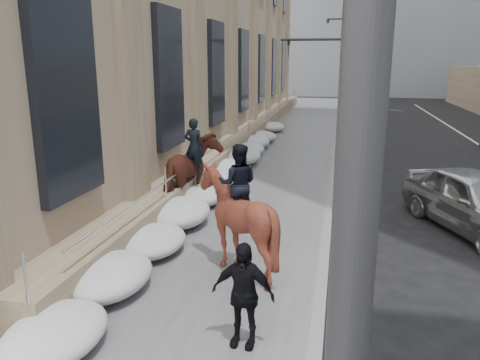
# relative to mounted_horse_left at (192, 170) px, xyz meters

# --- Properties ---
(ground) EXTENTS (140.00, 140.00, 0.00)m
(ground) POSITION_rel_mounted_horse_left_xyz_m (1.59, -5.71, -1.28)
(ground) COLOR black
(ground) RESTS_ON ground
(sidewalk) EXTENTS (5.00, 80.00, 0.12)m
(sidewalk) POSITION_rel_mounted_horse_left_xyz_m (1.59, 4.29, -1.22)
(sidewalk) COLOR #4C4C4F
(sidewalk) RESTS_ON ground
(curb) EXTENTS (0.24, 80.00, 0.12)m
(curb) POSITION_rel_mounted_horse_left_xyz_m (4.21, 4.29, -1.22)
(curb) COLOR slate
(curb) RESTS_ON ground
(bg_building_far) EXTENTS (24.00, 12.00, 20.00)m
(bg_building_far) POSITION_rel_mounted_horse_left_xyz_m (-4.41, 66.29, 8.72)
(bg_building_far) COLOR gray
(bg_building_far) RESTS_ON ground
(streetlight_near) EXTENTS (1.71, 0.24, 8.00)m
(streetlight_near) POSITION_rel_mounted_horse_left_xyz_m (4.33, -11.71, 3.30)
(streetlight_near) COLOR #2D2D30
(streetlight_near) RESTS_ON ground
(streetlight_mid) EXTENTS (1.71, 0.24, 8.00)m
(streetlight_mid) POSITION_rel_mounted_horse_left_xyz_m (4.33, 8.29, 3.30)
(streetlight_mid) COLOR #2D2D30
(streetlight_mid) RESTS_ON ground
(streetlight_far) EXTENTS (1.71, 0.24, 8.00)m
(streetlight_far) POSITION_rel_mounted_horse_left_xyz_m (4.33, 28.29, 3.30)
(streetlight_far) COLOR #2D2D30
(streetlight_far) RESTS_ON ground
(traffic_signal) EXTENTS (4.10, 0.22, 6.00)m
(traffic_signal) POSITION_rel_mounted_horse_left_xyz_m (3.66, 16.29, 2.72)
(traffic_signal) COLOR #2D2D30
(traffic_signal) RESTS_ON ground
(snow_bank) EXTENTS (1.70, 18.10, 0.76)m
(snow_bank) POSITION_rel_mounted_horse_left_xyz_m (0.16, 2.39, -0.81)
(snow_bank) COLOR silver
(snow_bank) RESTS_ON sidewalk
(mounted_horse_left) EXTENTS (1.47, 2.74, 2.77)m
(mounted_horse_left) POSITION_rel_mounted_horse_left_xyz_m (0.00, 0.00, 0.00)
(mounted_horse_left) COLOR #451E14
(mounted_horse_left) RESTS_ON sidewalk
(mounted_horse_right) EXTENTS (2.13, 2.32, 2.79)m
(mounted_horse_right) POSITION_rel_mounted_horse_left_xyz_m (2.35, -4.20, 0.06)
(mounted_horse_right) COLOR #512117
(mounted_horse_right) RESTS_ON sidewalk
(pedestrian) EXTENTS (1.07, 0.52, 1.76)m
(pedestrian) POSITION_rel_mounted_horse_left_xyz_m (3.04, -6.89, -0.28)
(pedestrian) COLOR black
(pedestrian) RESTS_ON sidewalk
(car_silver) EXTENTS (3.81, 5.43, 1.72)m
(car_silver) POSITION_rel_mounted_horse_left_xyz_m (8.18, -0.19, -0.42)
(car_silver) COLOR #9A9EA2
(car_silver) RESTS_ON ground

